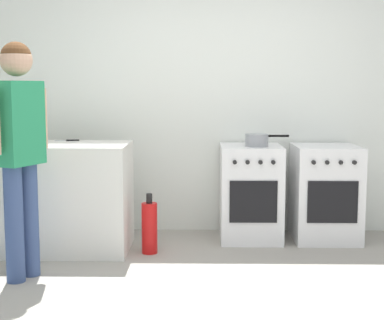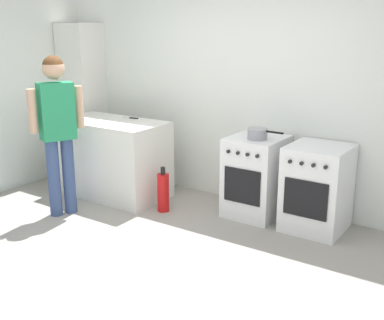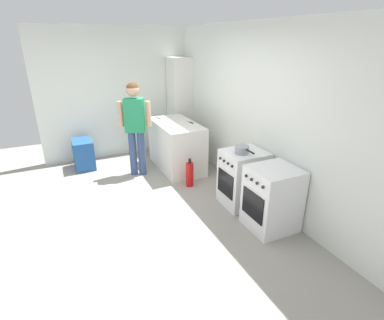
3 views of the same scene
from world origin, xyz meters
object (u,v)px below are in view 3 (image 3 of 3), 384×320
(oven_left, at_px, (243,178))
(person, at_px, (135,121))
(knife_bread, at_px, (162,119))
(recycling_crate_upper, at_px, (83,147))
(larder_cabinet, at_px, (180,105))
(knife_paring, at_px, (190,122))
(fire_extinguisher, at_px, (190,174))
(recycling_crate_lower, at_px, (85,161))
(oven_right, at_px, (272,199))
(pot, at_px, (242,150))

(oven_left, relative_size, person, 0.51)
(knife_bread, relative_size, recycling_crate_upper, 0.63)
(knife_bread, bearing_deg, larder_cabinet, 133.74)
(knife_paring, bearing_deg, knife_bread, -139.80)
(fire_extinguisher, xyz_separation_m, larder_cabinet, (-1.78, 0.58, 0.78))
(oven_left, height_order, knife_bread, knife_bread)
(recycling_crate_upper, xyz_separation_m, larder_cabinet, (-0.20, 2.12, 0.58))
(recycling_crate_lower, distance_m, larder_cabinet, 2.29)
(knife_paring, distance_m, recycling_crate_lower, 2.21)
(knife_bread, bearing_deg, recycling_crate_lower, -104.57)
(knife_paring, distance_m, larder_cabinet, 1.08)
(oven_left, relative_size, larder_cabinet, 0.42)
(oven_left, bearing_deg, larder_cabinet, 177.79)
(knife_paring, bearing_deg, recycling_crate_lower, -114.22)
(larder_cabinet, bearing_deg, knife_bread, -46.26)
(knife_bread, relative_size, recycling_crate_lower, 0.63)
(oven_left, relative_size, recycling_crate_upper, 1.63)
(knife_paring, height_order, recycling_crate_upper, knife_paring)
(oven_right, relative_size, knife_paring, 4.02)
(knife_bread, xyz_separation_m, recycling_crate_upper, (-0.39, -1.50, -0.48))
(oven_right, height_order, knife_paring, knife_paring)
(person, xyz_separation_m, recycling_crate_lower, (-0.73, -0.87, -0.87))
(oven_right, relative_size, recycling_crate_upper, 1.63)
(fire_extinguisher, bearing_deg, person, -141.90)
(oven_right, height_order, recycling_crate_lower, oven_right)
(knife_paring, relative_size, person, 0.13)
(knife_paring, xyz_separation_m, recycling_crate_lower, (-0.85, -1.89, -0.77))
(pot, bearing_deg, oven_right, 7.50)
(oven_right, xyz_separation_m, recycling_crate_lower, (-3.12, -2.02, -0.29))
(oven_right, xyz_separation_m, knife_paring, (-2.27, -0.13, 0.48))
(oven_left, height_order, knife_paring, knife_paring)
(knife_paring, distance_m, person, 1.03)
(pot, xyz_separation_m, recycling_crate_lower, (-2.49, -1.93, -0.77))
(knife_bread, distance_m, larder_cabinet, 0.86)
(pot, bearing_deg, larder_cabinet, 176.08)
(oven_left, relative_size, oven_right, 1.00)
(oven_right, height_order, pot, pot)
(person, bearing_deg, recycling_crate_lower, -129.83)
(pot, bearing_deg, recycling_crate_upper, -142.17)
(recycling_crate_lower, bearing_deg, oven_left, 39.49)
(pot, distance_m, recycling_crate_lower, 3.24)
(oven_left, bearing_deg, knife_paring, -175.35)
(oven_left, distance_m, knife_paring, 1.67)
(knife_bread, distance_m, recycling_crate_lower, 1.73)
(knife_paring, xyz_separation_m, person, (-0.12, -1.01, 0.11))
(oven_left, bearing_deg, knife_bread, -165.87)
(oven_right, distance_m, pot, 0.79)
(oven_right, relative_size, larder_cabinet, 0.42)
(person, bearing_deg, oven_left, 33.63)
(recycling_crate_upper, bearing_deg, person, 50.17)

